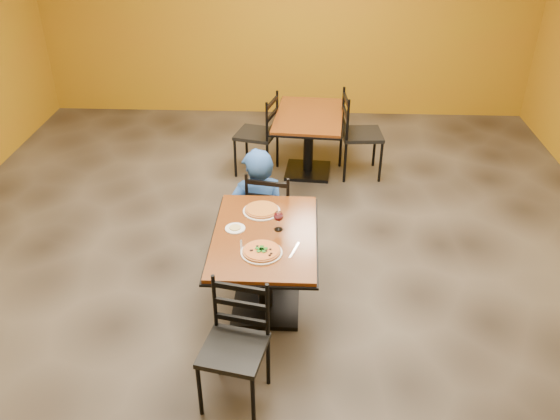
{
  "coord_description": "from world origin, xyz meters",
  "views": [
    {
      "loc": [
        0.29,
        -4.2,
        3.2
      ],
      "look_at": [
        0.11,
        -0.3,
        0.85
      ],
      "focal_mm": 36.66,
      "sensor_mm": 36.0,
      "label": 1
    }
  ],
  "objects_px": {
    "table_second": "(309,130)",
    "chair_main_far": "(272,211)",
    "plate_far": "(262,211)",
    "diner": "(257,202)",
    "plate_main": "(262,253)",
    "chair_second_right": "(362,135)",
    "pizza_main": "(262,251)",
    "wine_glass": "(279,220)",
    "pizza_far": "(262,209)",
    "chair_main_near": "(234,351)",
    "side_plate": "(235,228)",
    "table_main": "(265,254)",
    "chair_second_left": "(256,134)"
  },
  "relations": [
    {
      "from": "chair_second_left",
      "to": "pizza_main",
      "type": "height_order",
      "value": "chair_second_left"
    },
    {
      "from": "table_main",
      "to": "wine_glass",
      "type": "distance_m",
      "value": 0.31
    },
    {
      "from": "chair_second_right",
      "to": "diner",
      "type": "xyz_separation_m",
      "value": [
        -1.09,
        -1.66,
        0.03
      ]
    },
    {
      "from": "table_second",
      "to": "chair_main_near",
      "type": "relative_size",
      "value": 1.36
    },
    {
      "from": "table_main",
      "to": "pizza_far",
      "type": "relative_size",
      "value": 4.39
    },
    {
      "from": "table_main",
      "to": "pizza_far",
      "type": "xyz_separation_m",
      "value": [
        -0.05,
        0.33,
        0.21
      ]
    },
    {
      "from": "chair_second_left",
      "to": "chair_second_right",
      "type": "relative_size",
      "value": 0.96
    },
    {
      "from": "diner",
      "to": "plate_main",
      "type": "distance_m",
      "value": 1.14
    },
    {
      "from": "chair_second_left",
      "to": "pizza_far",
      "type": "distance_m",
      "value": 2.21
    },
    {
      "from": "chair_main_near",
      "to": "chair_second_right",
      "type": "distance_m",
      "value": 3.65
    },
    {
      "from": "pizza_main",
      "to": "pizza_far",
      "type": "height_order",
      "value": "same"
    },
    {
      "from": "table_main",
      "to": "table_second",
      "type": "xyz_separation_m",
      "value": [
        0.34,
        2.51,
        -0.0
      ]
    },
    {
      "from": "table_main",
      "to": "pizza_far",
      "type": "bearing_deg",
      "value": 98.43
    },
    {
      "from": "chair_main_near",
      "to": "chair_second_right",
      "type": "relative_size",
      "value": 0.89
    },
    {
      "from": "chair_main_near",
      "to": "chair_main_far",
      "type": "bearing_deg",
      "value": 96.86
    },
    {
      "from": "chair_main_far",
      "to": "plate_main",
      "type": "distance_m",
      "value": 1.13
    },
    {
      "from": "table_main",
      "to": "table_second",
      "type": "bearing_deg",
      "value": 82.29
    },
    {
      "from": "pizza_main",
      "to": "plate_far",
      "type": "bearing_deg",
      "value": 94.22
    },
    {
      "from": "plate_far",
      "to": "wine_glass",
      "type": "distance_m",
      "value": 0.32
    },
    {
      "from": "wine_glass",
      "to": "plate_far",
      "type": "bearing_deg",
      "value": 119.93
    },
    {
      "from": "plate_main",
      "to": "side_plate",
      "type": "relative_size",
      "value": 1.94
    },
    {
      "from": "pizza_main",
      "to": "plate_far",
      "type": "distance_m",
      "value": 0.59
    },
    {
      "from": "table_second",
      "to": "plate_far",
      "type": "xyz_separation_m",
      "value": [
        -0.39,
        -2.18,
        0.2
      ]
    },
    {
      "from": "table_main",
      "to": "pizza_main",
      "type": "bearing_deg",
      "value": -91.26
    },
    {
      "from": "pizza_far",
      "to": "chair_main_far",
      "type": "bearing_deg",
      "value": 83.53
    },
    {
      "from": "table_second",
      "to": "wine_glass",
      "type": "height_order",
      "value": "wine_glass"
    },
    {
      "from": "chair_main_near",
      "to": "side_plate",
      "type": "relative_size",
      "value": 5.66
    },
    {
      "from": "pizza_far",
      "to": "chair_second_left",
      "type": "bearing_deg",
      "value": 96.03
    },
    {
      "from": "chair_main_near",
      "to": "chair_main_far",
      "type": "distance_m",
      "value": 1.8
    },
    {
      "from": "chair_second_right",
      "to": "wine_glass",
      "type": "distance_m",
      "value": 2.61
    },
    {
      "from": "pizza_far",
      "to": "side_plate",
      "type": "xyz_separation_m",
      "value": [
        -0.19,
        -0.27,
        -0.02
      ]
    },
    {
      "from": "chair_second_left",
      "to": "wine_glass",
      "type": "relative_size",
      "value": 5.43
    },
    {
      "from": "side_plate",
      "to": "diner",
      "type": "bearing_deg",
      "value": 82.44
    },
    {
      "from": "diner",
      "to": "plate_far",
      "type": "bearing_deg",
      "value": 85.8
    },
    {
      "from": "pizza_main",
      "to": "plate_main",
      "type": "bearing_deg",
      "value": 0.0
    },
    {
      "from": "table_main",
      "to": "diner",
      "type": "xyz_separation_m",
      "value": [
        -0.13,
        0.86,
        -0.02
      ]
    },
    {
      "from": "chair_second_left",
      "to": "table_second",
      "type": "bearing_deg",
      "value": 104.12
    },
    {
      "from": "chair_main_near",
      "to": "diner",
      "type": "distance_m",
      "value": 1.82
    },
    {
      "from": "table_second",
      "to": "chair_main_far",
      "type": "distance_m",
      "value": 1.72
    },
    {
      "from": "side_plate",
      "to": "chair_main_near",
      "type": "bearing_deg",
      "value": -84.79
    },
    {
      "from": "diner",
      "to": "chair_second_right",
      "type": "bearing_deg",
      "value": -136.64
    },
    {
      "from": "chair_main_far",
      "to": "side_plate",
      "type": "height_order",
      "value": "chair_main_far"
    },
    {
      "from": "chair_second_left",
      "to": "chair_main_far",
      "type": "bearing_deg",
      "value": 23.82
    },
    {
      "from": "plate_main",
      "to": "side_plate",
      "type": "xyz_separation_m",
      "value": [
        -0.23,
        0.32,
        0.0
      ]
    },
    {
      "from": "table_main",
      "to": "side_plate",
      "type": "height_order",
      "value": "side_plate"
    },
    {
      "from": "diner",
      "to": "plate_main",
      "type": "height_order",
      "value": "diner"
    },
    {
      "from": "table_main",
      "to": "chair_second_right",
      "type": "distance_m",
      "value": 2.69
    },
    {
      "from": "table_second",
      "to": "side_plate",
      "type": "distance_m",
      "value": 2.53
    },
    {
      "from": "chair_second_right",
      "to": "pizza_main",
      "type": "bearing_deg",
      "value": 156.35
    },
    {
      "from": "table_second",
      "to": "side_plate",
      "type": "bearing_deg",
      "value": -103.26
    }
  ]
}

